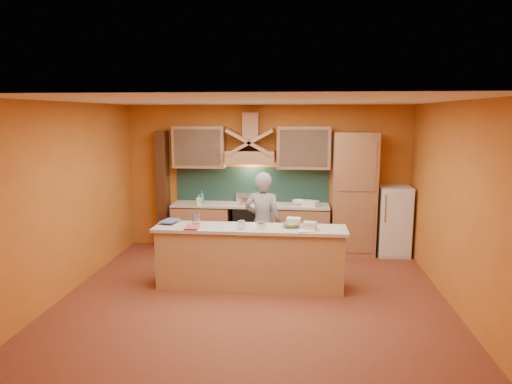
# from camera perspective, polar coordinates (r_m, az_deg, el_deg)

# --- Properties ---
(floor) EXTENTS (5.50, 5.00, 0.01)m
(floor) POSITION_cam_1_polar(r_m,az_deg,el_deg) (6.88, -0.17, -12.68)
(floor) COLOR brown
(floor) RESTS_ON ground
(ceiling) EXTENTS (5.50, 5.00, 0.01)m
(ceiling) POSITION_cam_1_polar(r_m,az_deg,el_deg) (6.37, -0.19, 11.32)
(ceiling) COLOR white
(ceiling) RESTS_ON wall_back
(wall_back) EXTENTS (5.50, 0.02, 2.80)m
(wall_back) POSITION_cam_1_polar(r_m,az_deg,el_deg) (8.94, 1.40, 1.85)
(wall_back) COLOR orange
(wall_back) RESTS_ON floor
(wall_front) EXTENTS (5.50, 0.02, 2.80)m
(wall_front) POSITION_cam_1_polar(r_m,az_deg,el_deg) (4.07, -3.68, -7.74)
(wall_front) COLOR orange
(wall_front) RESTS_ON floor
(wall_left) EXTENTS (0.02, 5.00, 2.80)m
(wall_left) POSITION_cam_1_polar(r_m,az_deg,el_deg) (7.28, -22.26, -0.67)
(wall_left) COLOR orange
(wall_left) RESTS_ON floor
(wall_right) EXTENTS (0.02, 5.00, 2.80)m
(wall_right) POSITION_cam_1_polar(r_m,az_deg,el_deg) (6.79, 23.60, -1.47)
(wall_right) COLOR orange
(wall_right) RESTS_ON floor
(base_cabinet_left) EXTENTS (1.10, 0.60, 0.86)m
(base_cabinet_left) POSITION_cam_1_polar(r_m,az_deg,el_deg) (9.01, -6.75, -4.44)
(base_cabinet_left) COLOR #A7724C
(base_cabinet_left) RESTS_ON floor
(base_cabinet_right) EXTENTS (1.10, 0.60, 0.86)m
(base_cabinet_right) POSITION_cam_1_polar(r_m,az_deg,el_deg) (8.81, 5.47, -4.74)
(base_cabinet_right) COLOR #A7724C
(base_cabinet_right) RESTS_ON floor
(counter_top) EXTENTS (3.00, 0.62, 0.04)m
(counter_top) POSITION_cam_1_polar(r_m,az_deg,el_deg) (8.75, -0.72, -1.64)
(counter_top) COLOR beige
(counter_top) RESTS_ON base_cabinet_left
(stove) EXTENTS (0.60, 0.58, 0.90)m
(stove) POSITION_cam_1_polar(r_m,az_deg,el_deg) (8.85, -0.71, -4.49)
(stove) COLOR black
(stove) RESTS_ON floor
(backsplash) EXTENTS (3.00, 0.03, 0.70)m
(backsplash) POSITION_cam_1_polar(r_m,az_deg,el_deg) (8.97, -0.52, 0.91)
(backsplash) COLOR #17332E
(backsplash) RESTS_ON wall_back
(range_hood) EXTENTS (0.92, 0.50, 0.24)m
(range_hood) POSITION_cam_1_polar(r_m,az_deg,el_deg) (8.67, -0.69, 4.40)
(range_hood) COLOR #A7724C
(range_hood) RESTS_ON wall_back
(hood_chimney) EXTENTS (0.30, 0.30, 0.50)m
(hood_chimney) POSITION_cam_1_polar(r_m,az_deg,el_deg) (8.74, -0.63, 8.25)
(hood_chimney) COLOR #A7724C
(hood_chimney) RESTS_ON wall_back
(upper_cabinet_left) EXTENTS (1.00, 0.35, 0.80)m
(upper_cabinet_left) POSITION_cam_1_polar(r_m,az_deg,el_deg) (8.89, -7.09, 5.62)
(upper_cabinet_left) COLOR #A7724C
(upper_cabinet_left) RESTS_ON wall_back
(upper_cabinet_right) EXTENTS (1.00, 0.35, 0.80)m
(upper_cabinet_right) POSITION_cam_1_polar(r_m,az_deg,el_deg) (8.68, 5.97, 5.55)
(upper_cabinet_right) COLOR #A7724C
(upper_cabinet_right) RESTS_ON wall_back
(pantry_column) EXTENTS (0.80, 0.60, 2.30)m
(pantry_column) POSITION_cam_1_polar(r_m,az_deg,el_deg) (8.72, 12.13, -0.23)
(pantry_column) COLOR #A7724C
(pantry_column) RESTS_ON floor
(fridge) EXTENTS (0.58, 0.60, 1.30)m
(fridge) POSITION_cam_1_polar(r_m,az_deg,el_deg) (8.93, 16.81, -3.46)
(fridge) COLOR white
(fridge) RESTS_ON floor
(trim_column_left) EXTENTS (0.20, 0.30, 2.30)m
(trim_column_left) POSITION_cam_1_polar(r_m,az_deg,el_deg) (9.20, -11.51, 0.31)
(trim_column_left) COLOR #472816
(trim_column_left) RESTS_ON floor
(island_body) EXTENTS (2.80, 0.55, 0.88)m
(island_body) POSITION_cam_1_polar(r_m,az_deg,el_deg) (7.02, -0.75, -8.39)
(island_body) COLOR tan
(island_body) RESTS_ON floor
(island_top) EXTENTS (2.90, 0.62, 0.05)m
(island_top) POSITION_cam_1_polar(r_m,az_deg,el_deg) (6.89, -0.76, -4.59)
(island_top) COLOR beige
(island_top) RESTS_ON island_body
(person) EXTENTS (0.69, 0.51, 1.70)m
(person) POSITION_cam_1_polar(r_m,az_deg,el_deg) (7.50, 0.87, -3.93)
(person) COLOR gray
(person) RESTS_ON floor
(pot_large) EXTENTS (0.23, 0.23, 0.16)m
(pot_large) POSITION_cam_1_polar(r_m,az_deg,el_deg) (8.72, -1.37, -1.16)
(pot_large) COLOR silver
(pot_large) RESTS_ON stove
(pot_small) EXTENTS (0.23, 0.23, 0.16)m
(pot_small) POSITION_cam_1_polar(r_m,az_deg,el_deg) (8.71, 0.66, -1.17)
(pot_small) COLOR #AFAFB6
(pot_small) RESTS_ON stove
(soap_bottle_a) EXTENTS (0.12, 0.12, 0.20)m
(soap_bottle_a) POSITION_cam_1_polar(r_m,az_deg,el_deg) (8.69, -7.18, -0.98)
(soap_bottle_a) COLOR silver
(soap_bottle_a) RESTS_ON counter_top
(soap_bottle_b) EXTENTS (0.13, 0.13, 0.25)m
(soap_bottle_b) POSITION_cam_1_polar(r_m,az_deg,el_deg) (8.84, -6.79, -0.63)
(soap_bottle_b) COLOR teal
(soap_bottle_b) RESTS_ON counter_top
(bowl_back) EXTENTS (0.32, 0.32, 0.08)m
(bowl_back) POSITION_cam_1_polar(r_m,az_deg,el_deg) (8.76, 5.33, -1.27)
(bowl_back) COLOR white
(bowl_back) RESTS_ON counter_top
(dish_rack) EXTENTS (0.33, 0.30, 0.10)m
(dish_rack) POSITION_cam_1_polar(r_m,az_deg,el_deg) (8.62, 6.81, -1.42)
(dish_rack) COLOR white
(dish_rack) RESTS_ON counter_top
(book_lower) EXTENTS (0.22, 0.29, 0.03)m
(book_lower) POSITION_cam_1_polar(r_m,az_deg,el_deg) (6.88, -8.86, -4.40)
(book_lower) COLOR #AA3C42
(book_lower) RESTS_ON island_top
(book_upper) EXTENTS (0.30, 0.36, 0.02)m
(book_upper) POSITION_cam_1_polar(r_m,az_deg,el_deg) (7.29, -11.50, -3.51)
(book_upper) COLOR #456497
(book_upper) RESTS_ON island_top
(jar_large) EXTENTS (0.15, 0.15, 0.16)m
(jar_large) POSITION_cam_1_polar(r_m,az_deg,el_deg) (7.12, -7.55, -3.33)
(jar_large) COLOR silver
(jar_large) RESTS_ON island_top
(jar_small) EXTENTS (0.13, 0.13, 0.13)m
(jar_small) POSITION_cam_1_polar(r_m,az_deg,el_deg) (6.73, -1.84, -4.14)
(jar_small) COLOR silver
(jar_small) RESTS_ON island_top
(kitchen_scale) EXTENTS (0.14, 0.14, 0.09)m
(kitchen_scale) POSITION_cam_1_polar(r_m,az_deg,el_deg) (6.74, 0.64, -4.29)
(kitchen_scale) COLOR white
(kitchen_scale) RESTS_ON island_top
(mixing_bowl) EXTENTS (0.28, 0.28, 0.07)m
(mixing_bowl) POSITION_cam_1_polar(r_m,az_deg,el_deg) (6.88, 4.48, -4.14)
(mixing_bowl) COLOR silver
(mixing_bowl) RESTS_ON island_top
(cloth) EXTENTS (0.30, 0.26, 0.02)m
(cloth) POSITION_cam_1_polar(r_m,az_deg,el_deg) (6.67, 6.27, -4.83)
(cloth) COLOR beige
(cloth) RESTS_ON island_top
(grocery_bag_a) EXTENTS (0.22, 0.19, 0.13)m
(grocery_bag_a) POSITION_cam_1_polar(r_m,az_deg,el_deg) (6.92, 4.72, -3.78)
(grocery_bag_a) COLOR beige
(grocery_bag_a) RESTS_ON island_top
(grocery_bag_b) EXTENTS (0.22, 0.19, 0.12)m
(grocery_bag_b) POSITION_cam_1_polar(r_m,az_deg,el_deg) (6.75, 6.76, -4.22)
(grocery_bag_b) COLOR beige
(grocery_bag_b) RESTS_ON island_top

